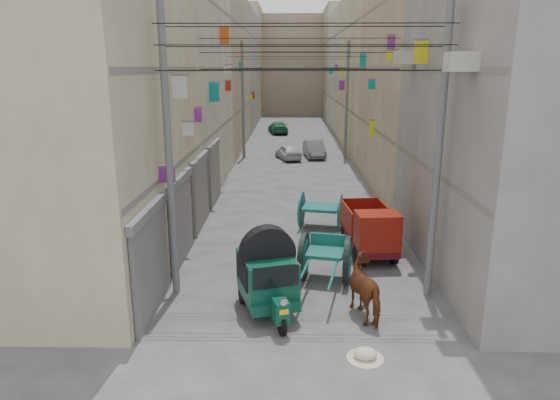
{
  "coord_description": "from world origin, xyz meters",
  "views": [
    {
      "loc": [
        -0.36,
        -7.17,
        6.28
      ],
      "look_at": [
        -0.62,
        6.5,
        2.63
      ],
      "focal_mm": 32.0,
      "sensor_mm": 36.0,
      "label": 1
    }
  ],
  "objects_px": {
    "feed_sack": "(365,353)",
    "distant_car_green": "(278,127)",
    "second_cart": "(321,209)",
    "auto_rickshaw": "(268,274)",
    "tonga_cart": "(325,257)",
    "distant_car_white": "(288,152)",
    "mini_truck": "(371,233)",
    "horse": "(369,288)",
    "distant_car_grey": "(314,149)"
  },
  "relations": [
    {
      "from": "second_cart",
      "to": "feed_sack",
      "type": "xyz_separation_m",
      "value": [
        0.45,
        -9.35,
        -0.64
      ]
    },
    {
      "from": "second_cart",
      "to": "mini_truck",
      "type": "bearing_deg",
      "value": -52.82
    },
    {
      "from": "auto_rickshaw",
      "to": "distant_car_grey",
      "type": "height_order",
      "value": "auto_rickshaw"
    },
    {
      "from": "second_cart",
      "to": "distant_car_white",
      "type": "relative_size",
      "value": 0.61
    },
    {
      "from": "tonga_cart",
      "to": "mini_truck",
      "type": "relative_size",
      "value": 1.03
    },
    {
      "from": "tonga_cart",
      "to": "second_cart",
      "type": "relative_size",
      "value": 1.77
    },
    {
      "from": "horse",
      "to": "distant_car_white",
      "type": "relative_size",
      "value": 0.59
    },
    {
      "from": "second_cart",
      "to": "distant_car_grey",
      "type": "relative_size",
      "value": 0.53
    },
    {
      "from": "auto_rickshaw",
      "to": "second_cart",
      "type": "xyz_separation_m",
      "value": [
        1.82,
        7.12,
        -0.28
      ]
    },
    {
      "from": "second_cart",
      "to": "horse",
      "type": "height_order",
      "value": "horse"
    },
    {
      "from": "tonga_cart",
      "to": "distant_car_green",
      "type": "distance_m",
      "value": 34.79
    },
    {
      "from": "mini_truck",
      "to": "distant_car_green",
      "type": "relative_size",
      "value": 0.83
    },
    {
      "from": "mini_truck",
      "to": "distant_car_green",
      "type": "height_order",
      "value": "mini_truck"
    },
    {
      "from": "feed_sack",
      "to": "distant_car_grey",
      "type": "xyz_separation_m",
      "value": [
        0.07,
        25.69,
        0.46
      ]
    },
    {
      "from": "auto_rickshaw",
      "to": "feed_sack",
      "type": "xyz_separation_m",
      "value": [
        2.26,
        -2.23,
        -0.93
      ]
    },
    {
      "from": "horse",
      "to": "distant_car_white",
      "type": "height_order",
      "value": "horse"
    },
    {
      "from": "mini_truck",
      "to": "distant_car_white",
      "type": "bearing_deg",
      "value": 93.68
    },
    {
      "from": "auto_rickshaw",
      "to": "mini_truck",
      "type": "height_order",
      "value": "auto_rickshaw"
    },
    {
      "from": "tonga_cart",
      "to": "horse",
      "type": "height_order",
      "value": "horse"
    },
    {
      "from": "auto_rickshaw",
      "to": "second_cart",
      "type": "bearing_deg",
      "value": 58.42
    },
    {
      "from": "distant_car_white",
      "to": "distant_car_grey",
      "type": "height_order",
      "value": "distant_car_grey"
    },
    {
      "from": "distant_car_grey",
      "to": "second_cart",
      "type": "bearing_deg",
      "value": -98.01
    },
    {
      "from": "second_cart",
      "to": "distant_car_white",
      "type": "bearing_deg",
      "value": 106.52
    },
    {
      "from": "distant_car_white",
      "to": "distant_car_grey",
      "type": "distance_m",
      "value": 2.08
    },
    {
      "from": "auto_rickshaw",
      "to": "distant_car_grey",
      "type": "bearing_deg",
      "value": 67.07
    },
    {
      "from": "tonga_cart",
      "to": "distant_car_white",
      "type": "bearing_deg",
      "value": 105.02
    },
    {
      "from": "feed_sack",
      "to": "distant_car_green",
      "type": "height_order",
      "value": "distant_car_green"
    },
    {
      "from": "feed_sack",
      "to": "distant_car_green",
      "type": "distance_m",
      "value": 39.08
    },
    {
      "from": "tonga_cart",
      "to": "distant_car_grey",
      "type": "height_order",
      "value": "tonga_cart"
    },
    {
      "from": "tonga_cart",
      "to": "second_cart",
      "type": "xyz_separation_m",
      "value": [
        0.16,
        5.09,
        0.02
      ]
    },
    {
      "from": "second_cart",
      "to": "feed_sack",
      "type": "height_order",
      "value": "second_cart"
    },
    {
      "from": "horse",
      "to": "tonga_cart",
      "type": "bearing_deg",
      "value": -84.75
    },
    {
      "from": "distant_car_grey",
      "to": "distant_car_green",
      "type": "bearing_deg",
      "value": 96.06
    },
    {
      "from": "tonga_cart",
      "to": "mini_truck",
      "type": "distance_m",
      "value": 2.57
    },
    {
      "from": "auto_rickshaw",
      "to": "tonga_cart",
      "type": "xyz_separation_m",
      "value": [
        1.65,
        2.03,
        -0.31
      ]
    },
    {
      "from": "feed_sack",
      "to": "mini_truck",
      "type": "bearing_deg",
      "value": 80.18
    },
    {
      "from": "horse",
      "to": "distant_car_green",
      "type": "height_order",
      "value": "horse"
    },
    {
      "from": "second_cart",
      "to": "distant_car_green",
      "type": "xyz_separation_m",
      "value": [
        -2.38,
        29.62,
        -0.2
      ]
    },
    {
      "from": "mini_truck",
      "to": "distant_car_grey",
      "type": "xyz_separation_m",
      "value": [
        -1.01,
        19.5,
        -0.26
      ]
    },
    {
      "from": "auto_rickshaw",
      "to": "horse",
      "type": "bearing_deg",
      "value": -22.26
    },
    {
      "from": "auto_rickshaw",
      "to": "tonga_cart",
      "type": "distance_m",
      "value": 2.63
    },
    {
      "from": "feed_sack",
      "to": "distant_car_white",
      "type": "relative_size",
      "value": 0.17
    },
    {
      "from": "mini_truck",
      "to": "horse",
      "type": "distance_m",
      "value": 4.25
    },
    {
      "from": "auto_rickshaw",
      "to": "feed_sack",
      "type": "relative_size",
      "value": 5.12
    },
    {
      "from": "mini_truck",
      "to": "horse",
      "type": "height_order",
      "value": "mini_truck"
    },
    {
      "from": "distant_car_white",
      "to": "distant_car_green",
      "type": "distance_m",
      "value": 14.27
    },
    {
      "from": "tonga_cart",
      "to": "distant_car_grey",
      "type": "distance_m",
      "value": 21.44
    },
    {
      "from": "mini_truck",
      "to": "second_cart",
      "type": "height_order",
      "value": "mini_truck"
    },
    {
      "from": "feed_sack",
      "to": "distant_car_green",
      "type": "bearing_deg",
      "value": 94.15
    },
    {
      "from": "auto_rickshaw",
      "to": "mini_truck",
      "type": "distance_m",
      "value": 5.18
    }
  ]
}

